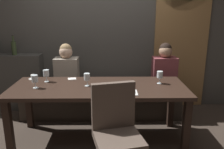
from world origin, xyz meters
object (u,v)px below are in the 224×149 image
(banquette_bench, at_px, (101,103))
(espresso_cup, at_px, (33,77))
(wine_bottle_pale_label, at_px, (14,48))
(wine_glass_end_left, at_px, (160,75))
(dessert_plate, at_px, (130,92))
(chair_near_side, at_px, (116,127))
(wine_glass_far_right, at_px, (35,79))
(wine_glass_near_right, at_px, (46,74))
(diner_redhead, at_px, (67,69))
(wine_glass_center_front, at_px, (87,77))
(dining_table, at_px, (99,93))
(diner_bearded, at_px, (164,68))

(banquette_bench, xyz_separation_m, espresso_cup, (-0.92, -0.38, 0.54))
(banquette_bench, bearing_deg, wine_bottle_pale_label, 167.45)
(wine_glass_end_left, height_order, espresso_cup, wine_glass_end_left)
(dessert_plate, bearing_deg, chair_near_side, -109.88)
(wine_glass_far_right, height_order, wine_glass_near_right, same)
(chair_near_side, bearing_deg, wine_glass_near_right, 134.57)
(diner_redhead, relative_size, wine_glass_center_front, 4.44)
(banquette_bench, height_order, chair_near_side, chair_near_side)
(espresso_cup, bearing_deg, diner_redhead, 44.26)
(wine_glass_end_left, bearing_deg, dessert_plate, -139.41)
(dining_table, height_order, wine_bottle_pale_label, wine_bottle_pale_label)
(wine_glass_near_right, height_order, espresso_cup, wine_glass_near_right)
(dining_table, xyz_separation_m, diner_redhead, (-0.52, 0.70, 0.14))
(diner_bearded, bearing_deg, wine_glass_far_right, -156.84)
(dining_table, bearing_deg, dessert_plate, -35.55)
(wine_bottle_pale_label, xyz_separation_m, wine_glass_center_front, (1.28, -1.01, -0.22))
(dining_table, distance_m, wine_glass_near_right, 0.75)
(wine_bottle_pale_label, height_order, wine_glass_far_right, wine_bottle_pale_label)
(dining_table, distance_m, wine_glass_end_left, 0.82)
(dessert_plate, bearing_deg, diner_redhead, 132.64)
(diner_redhead, height_order, wine_glass_near_right, diner_redhead)
(dining_table, relative_size, wine_glass_far_right, 13.41)
(dining_table, height_order, wine_glass_center_front, wine_glass_center_front)
(dining_table, relative_size, wine_bottle_pale_label, 6.75)
(wine_bottle_pale_label, height_order, espresso_cup, wine_bottle_pale_label)
(diner_redhead, relative_size, diner_bearded, 0.99)
(diner_bearded, relative_size, wine_glass_center_front, 4.50)
(wine_glass_near_right, bearing_deg, diner_redhead, 70.81)
(wine_glass_far_right, relative_size, espresso_cup, 1.37)
(wine_glass_far_right, bearing_deg, wine_glass_center_front, 6.65)
(diner_bearded, bearing_deg, wine_glass_end_left, -108.49)
(wine_glass_far_right, relative_size, wine_glass_near_right, 1.00)
(wine_glass_far_right, height_order, dessert_plate, wine_glass_far_right)
(wine_glass_far_right, bearing_deg, dessert_plate, -9.86)
(diner_redhead, relative_size, wine_glass_near_right, 4.44)
(wine_glass_center_front, height_order, wine_glass_far_right, same)
(diner_redhead, height_order, diner_bearded, diner_bearded)
(banquette_bench, distance_m, chair_near_side, 1.47)
(chair_near_side, xyz_separation_m, dessert_plate, (0.17, 0.46, 0.20))
(wine_glass_end_left, distance_m, wine_glass_near_right, 1.49)
(chair_near_side, bearing_deg, wine_glass_end_left, 54.44)
(diner_redhead, height_order, dessert_plate, diner_redhead)
(wine_glass_center_front, bearing_deg, wine_glass_end_left, 5.46)
(diner_redhead, xyz_separation_m, wine_glass_near_right, (-0.18, -0.51, 0.06))
(diner_redhead, bearing_deg, wine_bottle_pale_label, 160.85)
(diner_redhead, distance_m, wine_bottle_pale_label, 0.99)
(dining_table, distance_m, banquette_bench, 0.82)
(diner_redhead, xyz_separation_m, wine_bottle_pale_label, (-0.90, 0.31, 0.28))
(chair_near_side, bearing_deg, wine_glass_center_front, 115.22)
(espresso_cup, bearing_deg, chair_near_side, -42.79)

